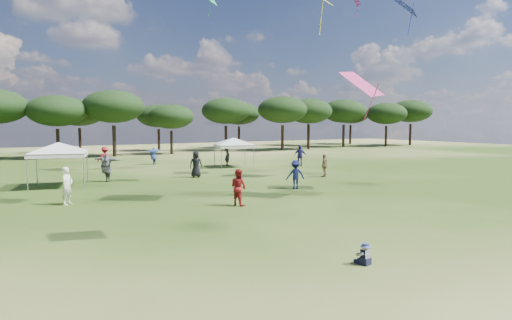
{
  "coord_description": "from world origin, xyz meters",
  "views": [
    {
      "loc": [
        -7.86,
        -6.09,
        3.86
      ],
      "look_at": [
        -0.64,
        6.0,
        2.63
      ],
      "focal_mm": 30.0,
      "sensor_mm": 36.0,
      "label": 1
    }
  ],
  "objects": [
    {
      "name": "ground",
      "position": [
        0.0,
        0.0,
        0.0
      ],
      "size": [
        140.0,
        140.0,
        0.0
      ],
      "primitive_type": "plane",
      "color": "#334C17",
      "rests_on": "ground"
    },
    {
      "name": "festival_crowd",
      "position": [
        -1.52,
        23.13,
        0.9
      ],
      "size": [
        31.4,
        22.59,
        1.89
      ],
      "color": "maroon",
      "rests_on": "ground"
    },
    {
      "name": "tent_right",
      "position": [
        9.58,
        26.94,
        2.44
      ],
      "size": [
        5.94,
        5.94,
        2.87
      ],
      "rotation": [
        0.0,
        0.0,
        -0.24
      ],
      "color": "gray",
      "rests_on": "ground"
    },
    {
      "name": "tent_left",
      "position": [
        -4.94,
        21.91,
        2.57
      ],
      "size": [
        6.16,
        6.16,
        3.0
      ],
      "rotation": [
        0.0,
        0.0,
        -0.23
      ],
      "color": "gray",
      "rests_on": "ground"
    },
    {
      "name": "toddler",
      "position": [
        0.51,
        2.16,
        0.26
      ],
      "size": [
        0.42,
        0.45,
        0.59
      ],
      "rotation": [
        0.0,
        0.0,
        0.15
      ],
      "color": "black",
      "rests_on": "ground"
    },
    {
      "name": "tree_line",
      "position": [
        2.39,
        47.41,
        5.42
      ],
      "size": [
        108.78,
        17.63,
        7.77
      ],
      "color": "black",
      "rests_on": "ground"
    }
  ]
}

